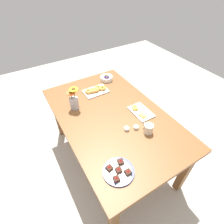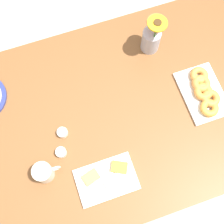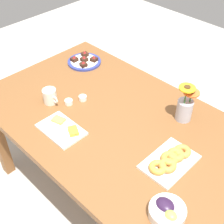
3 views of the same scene
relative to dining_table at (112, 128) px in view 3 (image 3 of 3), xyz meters
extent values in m
plane|color=#B7B2A8|center=(0.00, 0.00, -0.65)|extent=(6.00, 6.00, 0.00)
cube|color=brown|center=(0.00, 0.00, 0.07)|extent=(1.60, 1.00, 0.04)
cube|color=brown|center=(-0.72, 0.42, -0.30)|extent=(0.07, 0.07, 0.70)
cylinder|color=silver|center=(-0.37, -0.16, 0.13)|extent=(0.08, 0.08, 0.09)
cylinder|color=brown|center=(-0.37, -0.16, 0.17)|extent=(0.07, 0.07, 0.00)
torus|color=silver|center=(-0.31, -0.16, 0.13)|extent=(0.05, 0.01, 0.05)
cylinder|color=white|center=(0.61, -0.28, 0.11)|extent=(0.16, 0.16, 0.05)
ellipsoid|color=#2D1938|center=(0.59, -0.27, 0.13)|extent=(0.09, 0.07, 0.04)
ellipsoid|color=#9EC14C|center=(0.64, -0.30, 0.13)|extent=(0.06, 0.05, 0.04)
cube|color=white|center=(-0.12, -0.28, 0.09)|extent=(0.26, 0.17, 0.01)
cube|color=#EFB74C|center=(-0.18, -0.25, 0.11)|extent=(0.08, 0.07, 0.02)
cube|color=white|center=(-0.10, -0.30, 0.11)|extent=(0.08, 0.07, 0.01)
cube|color=orange|center=(-0.05, -0.25, 0.11)|extent=(0.09, 0.08, 0.02)
cube|color=white|center=(0.44, -0.04, 0.09)|extent=(0.19, 0.28, 0.01)
torus|color=gold|center=(0.43, -0.13, 0.12)|extent=(0.11, 0.11, 0.03)
torus|color=#CD833A|center=(0.46, -0.08, 0.12)|extent=(0.12, 0.12, 0.03)
torus|color=orange|center=(0.44, -0.04, 0.12)|extent=(0.12, 0.12, 0.03)
torus|color=orange|center=(0.45, 0.00, 0.12)|extent=(0.10, 0.10, 0.03)
torus|color=#D0883C|center=(0.46, 0.04, 0.12)|extent=(0.11, 0.11, 0.03)
cylinder|color=white|center=(-0.24, -0.01, 0.10)|extent=(0.05, 0.05, 0.03)
cylinder|color=#C68923|center=(-0.24, -0.01, 0.11)|extent=(0.04, 0.04, 0.01)
cylinder|color=white|center=(-0.27, -0.10, 0.10)|extent=(0.05, 0.05, 0.03)
cylinder|color=maroon|center=(-0.27, -0.10, 0.11)|extent=(0.04, 0.04, 0.01)
cylinder|color=navy|center=(-0.56, 0.28, 0.09)|extent=(0.24, 0.24, 0.01)
cylinder|color=white|center=(-0.56, 0.28, 0.09)|extent=(0.20, 0.20, 0.01)
cube|color=#381E14|center=(-0.61, 0.33, 0.11)|extent=(0.05, 0.05, 0.02)
cone|color=red|center=(-0.61, 0.33, 0.13)|extent=(0.02, 0.02, 0.01)
cube|color=#381E14|center=(-0.51, 0.33, 0.11)|extent=(0.05, 0.05, 0.02)
cone|color=red|center=(-0.51, 0.33, 0.13)|extent=(0.02, 0.02, 0.01)
cube|color=#381E14|center=(-0.61, 0.23, 0.11)|extent=(0.05, 0.05, 0.02)
cone|color=red|center=(-0.61, 0.23, 0.13)|extent=(0.02, 0.02, 0.01)
cube|color=#381E14|center=(-0.51, 0.23, 0.11)|extent=(0.05, 0.05, 0.02)
cone|color=red|center=(-0.51, 0.23, 0.13)|extent=(0.02, 0.02, 0.01)
cube|color=#381E14|center=(-0.56, 0.28, 0.11)|extent=(0.05, 0.05, 0.02)
cone|color=red|center=(-0.56, 0.28, 0.13)|extent=(0.02, 0.02, 0.01)
cylinder|color=#B2B2BC|center=(0.30, 0.28, 0.15)|extent=(0.09, 0.09, 0.13)
cylinder|color=#3D702D|center=(0.30, 0.26, 0.26)|extent=(0.01, 0.01, 0.10)
cylinder|color=yellow|center=(0.30, 0.26, 0.32)|extent=(0.09, 0.09, 0.01)
cylinder|color=#472D14|center=(0.30, 0.26, 0.32)|extent=(0.04, 0.04, 0.01)
cylinder|color=#3D702D|center=(0.31, 0.29, 0.24)|extent=(0.01, 0.01, 0.06)
cylinder|color=orange|center=(0.31, 0.29, 0.28)|extent=(0.09, 0.09, 0.01)
cylinder|color=#472D14|center=(0.31, 0.29, 0.28)|extent=(0.04, 0.04, 0.01)
camera|label=1|loc=(-1.11, 0.67, 1.30)|focal=28.00mm
camera|label=2|loc=(-0.15, -0.43, 1.47)|focal=50.00mm
camera|label=3|loc=(0.95, -0.96, 1.29)|focal=50.00mm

